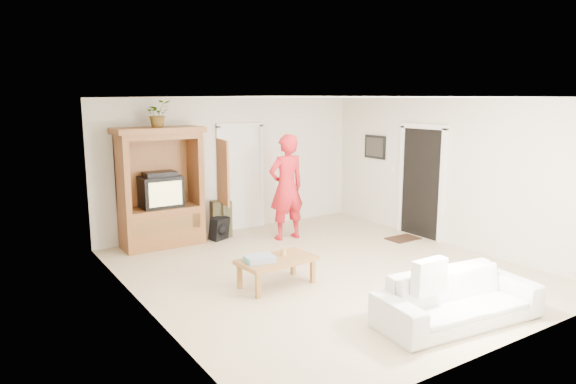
% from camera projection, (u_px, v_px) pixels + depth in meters
% --- Properties ---
extents(floor, '(6.00, 6.00, 0.00)m').
position_uv_depth(floor, '(324.00, 270.00, 7.85)').
color(floor, tan).
rests_on(floor, ground).
extents(ceiling, '(6.00, 6.00, 0.00)m').
position_uv_depth(ceiling, '(327.00, 97.00, 7.38)').
color(ceiling, white).
rests_on(ceiling, floor).
extents(wall_back, '(5.50, 0.00, 5.50)m').
position_uv_depth(wall_back, '(233.00, 165.00, 10.08)').
color(wall_back, silver).
rests_on(wall_back, floor).
extents(wall_front, '(5.50, 0.00, 5.50)m').
position_uv_depth(wall_front, '(507.00, 228.00, 5.14)').
color(wall_front, silver).
rests_on(wall_front, floor).
extents(wall_left, '(0.00, 6.00, 6.00)m').
position_uv_depth(wall_left, '(142.00, 207.00, 6.13)').
color(wall_left, silver).
rests_on(wall_left, floor).
extents(wall_right, '(0.00, 6.00, 6.00)m').
position_uv_depth(wall_right, '(449.00, 172.00, 9.09)').
color(wall_right, silver).
rests_on(wall_right, floor).
extents(armoire, '(1.82, 1.14, 2.10)m').
position_uv_depth(armoire, '(162.00, 195.00, 9.03)').
color(armoire, brown).
rests_on(armoire, floor).
extents(door_back, '(0.85, 0.05, 2.04)m').
position_uv_depth(door_back, '(241.00, 178.00, 10.19)').
color(door_back, white).
rests_on(door_back, floor).
extents(doorway_right, '(0.05, 0.90, 2.04)m').
position_uv_depth(doorway_right, '(421.00, 183.00, 9.62)').
color(doorway_right, black).
rests_on(doorway_right, floor).
extents(framed_picture, '(0.03, 0.60, 0.48)m').
position_uv_depth(framed_picture, '(375.00, 147.00, 10.59)').
color(framed_picture, black).
rests_on(framed_picture, wall_right).
extents(doormat, '(0.60, 0.40, 0.02)m').
position_uv_depth(doormat, '(403.00, 238.00, 9.58)').
color(doormat, '#382316').
rests_on(doormat, floor).
extents(plant, '(0.44, 0.39, 0.46)m').
position_uv_depth(plant, '(158.00, 114.00, 8.73)').
color(plant, '#4C7238').
rests_on(plant, armoire).
extents(man, '(0.72, 0.49, 1.95)m').
position_uv_depth(man, '(286.00, 187.00, 9.45)').
color(man, red).
rests_on(man, floor).
extents(sofa, '(2.08, 1.01, 0.59)m').
position_uv_depth(sofa, '(458.00, 298.00, 5.97)').
color(sofa, silver).
rests_on(sofa, floor).
extents(coffee_table, '(1.12, 0.67, 0.40)m').
position_uv_depth(coffee_table, '(277.00, 262.00, 7.13)').
color(coffee_table, '#A06B37').
rests_on(coffee_table, floor).
extents(towel, '(0.41, 0.33, 0.08)m').
position_uv_depth(towel, '(259.00, 259.00, 6.97)').
color(towel, '#C94380').
rests_on(towel, coffee_table).
extents(candle, '(0.08, 0.08, 0.10)m').
position_uv_depth(candle, '(284.00, 252.00, 7.23)').
color(candle, tan).
rests_on(candle, coffee_table).
extents(backpack_black, '(0.39, 0.31, 0.42)m').
position_uv_depth(backpack_black, '(219.00, 229.00, 9.49)').
color(backpack_black, black).
rests_on(backpack_black, floor).
extents(backpack_olive, '(0.41, 0.33, 0.69)m').
position_uv_depth(backpack_olive, '(221.00, 219.00, 9.67)').
color(backpack_olive, '#47442B').
rests_on(backpack_olive, floor).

